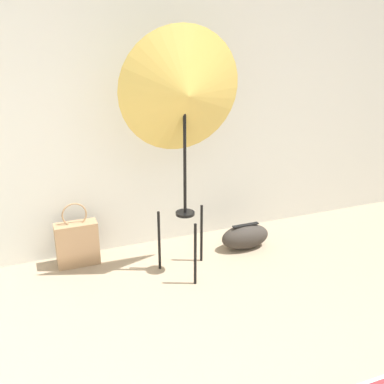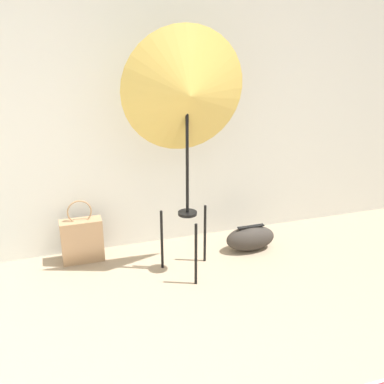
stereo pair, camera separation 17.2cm
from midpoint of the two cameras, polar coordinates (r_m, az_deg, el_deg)
name	(u,v)px [view 1 (the left image)]	position (r m, az deg, el deg)	size (l,w,h in m)	color
wall_back	(157,83)	(3.49, -5.95, 13.60)	(8.00, 0.05, 2.60)	beige
photo_umbrella	(184,95)	(2.95, -2.68, 12.24)	(0.84, 0.34, 1.73)	black
tote_bag	(77,243)	(3.51, -15.76, -6.28)	(0.31, 0.13, 0.50)	#9E7A56
duffel_bag	(245,237)	(3.67, 5.42, -5.68)	(0.41, 0.20, 0.21)	#332D28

